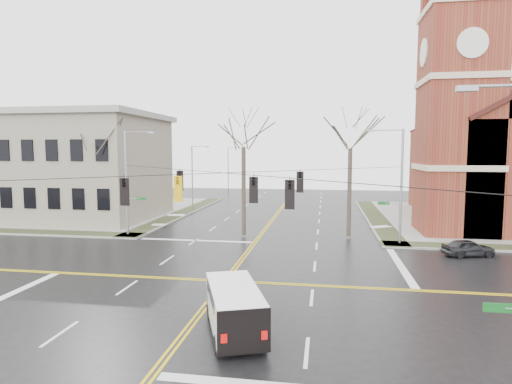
# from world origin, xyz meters

# --- Properties ---
(ground) EXTENTS (120.00, 120.00, 0.00)m
(ground) POSITION_xyz_m (0.00, 0.00, 0.00)
(ground) COLOR black
(ground) RESTS_ON ground
(sidewalks) EXTENTS (80.00, 80.00, 0.17)m
(sidewalks) POSITION_xyz_m (0.00, 0.00, 0.08)
(sidewalks) COLOR gray
(sidewalks) RESTS_ON ground
(road_markings) EXTENTS (100.00, 100.00, 0.01)m
(road_markings) POSITION_xyz_m (0.00, 0.00, 0.01)
(road_markings) COLOR gold
(road_markings) RESTS_ON ground
(civic_building_a) EXTENTS (18.00, 14.00, 11.00)m
(civic_building_a) POSITION_xyz_m (-22.00, 20.00, 5.50)
(civic_building_a) COLOR gray
(civic_building_a) RESTS_ON ground
(signal_pole_ne) EXTENTS (2.75, 0.22, 9.00)m
(signal_pole_ne) POSITION_xyz_m (11.32, 11.50, 4.95)
(signal_pole_ne) COLOR gray
(signal_pole_ne) RESTS_ON ground
(signal_pole_nw) EXTENTS (2.75, 0.22, 9.00)m
(signal_pole_nw) POSITION_xyz_m (-11.32, 11.50, 4.95)
(signal_pole_nw) COLOR gray
(signal_pole_nw) RESTS_ON ground
(span_wires) EXTENTS (23.02, 23.02, 0.03)m
(span_wires) POSITION_xyz_m (0.00, 0.00, 6.20)
(span_wires) COLOR black
(span_wires) RESTS_ON ground
(traffic_signals) EXTENTS (8.21, 8.26, 1.30)m
(traffic_signals) POSITION_xyz_m (-0.00, -0.67, 5.45)
(traffic_signals) COLOR black
(traffic_signals) RESTS_ON ground
(streetlight_north_a) EXTENTS (2.30, 0.20, 8.00)m
(streetlight_north_a) POSITION_xyz_m (-10.65, 28.00, 4.47)
(streetlight_north_a) COLOR gray
(streetlight_north_a) RESTS_ON ground
(streetlight_north_b) EXTENTS (2.30, 0.20, 8.00)m
(streetlight_north_b) POSITION_xyz_m (-10.65, 48.00, 4.47)
(streetlight_north_b) COLOR gray
(streetlight_north_b) RESTS_ON ground
(cargo_van) EXTENTS (3.52, 5.31, 1.89)m
(cargo_van) POSITION_xyz_m (1.93, -6.57, 1.12)
(cargo_van) COLOR white
(cargo_van) RESTS_ON ground
(parked_car_a) EXTENTS (3.81, 2.31, 1.21)m
(parked_car_a) POSITION_xyz_m (15.65, 8.43, 0.61)
(parked_car_a) COLOR black
(parked_car_a) RESTS_ON ground
(tree_nw_far) EXTENTS (4.00, 4.00, 10.79)m
(tree_nw_far) POSITION_xyz_m (-15.10, 13.43, 7.82)
(tree_nw_far) COLOR #382E23
(tree_nw_far) RESTS_ON ground
(tree_nw_near) EXTENTS (4.00, 4.00, 11.43)m
(tree_nw_near) POSITION_xyz_m (-1.35, 12.78, 8.28)
(tree_nw_near) COLOR #382E23
(tree_nw_near) RESTS_ON ground
(tree_ne) EXTENTS (4.00, 4.00, 11.25)m
(tree_ne) POSITION_xyz_m (7.64, 13.63, 8.15)
(tree_ne) COLOR #382E23
(tree_ne) RESTS_ON ground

